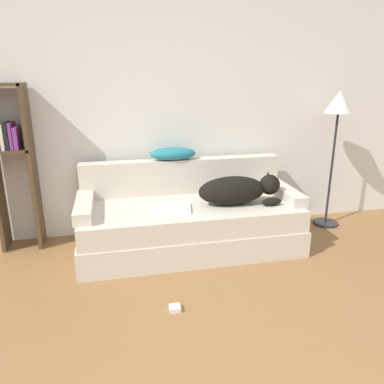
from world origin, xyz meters
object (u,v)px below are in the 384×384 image
object	(u,v)px
dog	(238,190)
laptop	(172,208)
couch	(190,227)
power_adapter	(175,308)
floor_lamp	(338,115)
bookshelf	(12,158)
throw_pillow	(173,154)

from	to	relation	value
dog	laptop	xyz separation A→B (m)	(-0.63, -0.02, -0.13)
couch	power_adapter	bearing A→B (deg)	-108.09
couch	laptop	bearing A→B (deg)	-151.08
couch	floor_lamp	xyz separation A→B (m)	(1.61, 0.26, 0.98)
couch	power_adapter	distance (m)	1.03
laptop	bookshelf	xyz separation A→B (m)	(-1.40, 0.49, 0.42)
bookshelf	floor_lamp	size ratio (longest dim) A/B	1.06
dog	floor_lamp	bearing A→B (deg)	16.37
power_adapter	throw_pillow	bearing A→B (deg)	80.48
couch	laptop	xyz separation A→B (m)	(-0.18, -0.10, 0.24)
throw_pillow	floor_lamp	distance (m)	1.74
throw_pillow	floor_lamp	world-z (taller)	floor_lamp
bookshelf	power_adapter	size ratio (longest dim) A/B	19.60
floor_lamp	dog	bearing A→B (deg)	-163.63
throw_pillow	power_adapter	size ratio (longest dim) A/B	5.82
dog	floor_lamp	world-z (taller)	floor_lamp
dog	power_adapter	xyz separation A→B (m)	(-0.76, -0.88, -0.57)
dog	bookshelf	bearing A→B (deg)	166.78
floor_lamp	power_adapter	distance (m)	2.57
laptop	dog	bearing A→B (deg)	12.30
dog	throw_pillow	xyz separation A→B (m)	(-0.53, 0.45, 0.27)
throw_pillow	power_adapter	xyz separation A→B (m)	(-0.22, -1.33, -0.84)
throw_pillow	dog	bearing A→B (deg)	-40.03
throw_pillow	couch	bearing A→B (deg)	-75.78
bookshelf	power_adapter	xyz separation A→B (m)	(1.27, -1.35, -0.86)
power_adapter	laptop	bearing A→B (deg)	81.40
floor_lamp	bookshelf	bearing A→B (deg)	177.65
dog	power_adapter	bearing A→B (deg)	-130.71
laptop	floor_lamp	distance (m)	1.98
throw_pillow	bookshelf	xyz separation A→B (m)	(-1.49, 0.03, 0.02)
dog	floor_lamp	xyz separation A→B (m)	(1.17, 0.34, 0.62)
laptop	couch	bearing A→B (deg)	39.66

